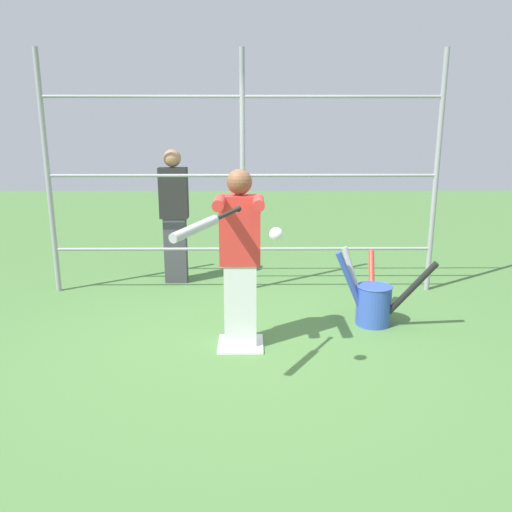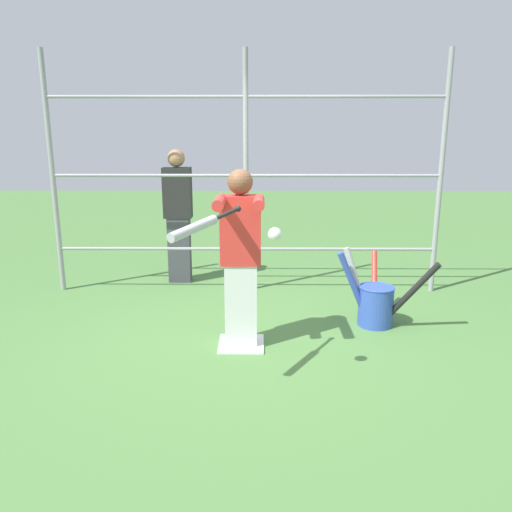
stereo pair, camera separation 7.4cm
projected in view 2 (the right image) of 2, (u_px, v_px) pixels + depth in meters
ground_plane at (241, 345)px, 4.48m from camera, size 24.00×24.00×0.00m
home_plate at (241, 344)px, 4.47m from camera, size 0.40×0.40×0.02m
fence_backstop at (246, 175)px, 5.70m from camera, size 4.50×0.06×2.75m
batter at (241, 254)px, 4.26m from camera, size 0.40×0.53×1.56m
baseball_bat_swinging at (200, 225)px, 3.37m from camera, size 0.45×0.72×0.14m
softball_in_flight at (275, 234)px, 3.43m from camera, size 0.10×0.10×0.10m
bat_bucket at (375, 302)px, 4.89m from camera, size 0.94×0.85×0.77m
bystander_behind_fence at (178, 214)px, 6.18m from camera, size 0.34×0.21×1.66m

